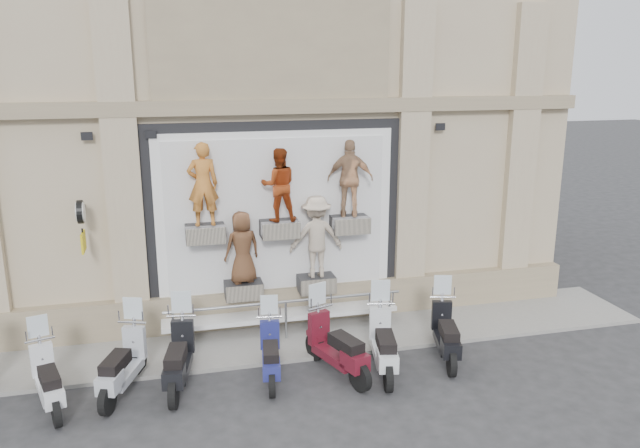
% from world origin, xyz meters
% --- Properties ---
extents(ground, '(90.00, 90.00, 0.00)m').
position_xyz_m(ground, '(0.00, 0.00, 0.00)').
color(ground, '#2B2B2D').
rests_on(ground, ground).
extents(sidewalk, '(16.00, 2.20, 0.08)m').
position_xyz_m(sidewalk, '(0.00, 2.10, 0.04)').
color(sidewalk, gray).
rests_on(sidewalk, ground).
extents(building, '(14.00, 8.60, 12.00)m').
position_xyz_m(building, '(0.00, 7.00, 6.00)').
color(building, tan).
rests_on(building, ground).
extents(shop_vitrine, '(5.60, 0.83, 4.30)m').
position_xyz_m(shop_vitrine, '(0.11, 2.75, 2.37)').
color(shop_vitrine, black).
rests_on(shop_vitrine, ground).
extents(guard_rail, '(5.06, 0.10, 0.93)m').
position_xyz_m(guard_rail, '(0.00, 2.00, 0.47)').
color(guard_rail, '#9EA0A5').
rests_on(guard_rail, ground).
extents(clock_sign_bracket, '(0.10, 0.80, 1.02)m').
position_xyz_m(clock_sign_bracket, '(-3.90, 2.47, 2.80)').
color(clock_sign_bracket, black).
rests_on(clock_sign_bracket, ground).
extents(scooter_b, '(1.05, 1.89, 1.48)m').
position_xyz_m(scooter_b, '(-4.42, 0.42, 0.74)').
color(scooter_b, silver).
rests_on(scooter_b, ground).
extents(scooter_c, '(1.18, 2.01, 1.57)m').
position_xyz_m(scooter_c, '(-3.21, 0.63, 0.79)').
color(scooter_c, '#A3A7B1').
rests_on(scooter_c, ground).
extents(scooter_d, '(0.91, 2.05, 1.61)m').
position_xyz_m(scooter_d, '(-2.24, 0.60, 0.81)').
color(scooter_d, black).
rests_on(scooter_d, ground).
extents(scooter_e, '(0.77, 1.83, 1.44)m').
position_xyz_m(scooter_e, '(-0.58, 0.50, 0.72)').
color(scooter_e, navy).
rests_on(scooter_e, ground).
extents(scooter_f, '(1.23, 2.09, 1.63)m').
position_xyz_m(scooter_f, '(0.65, 0.36, 0.82)').
color(scooter_f, '#510D19').
rests_on(scooter_f, ground).
extents(scooter_g, '(1.00, 2.07, 1.62)m').
position_xyz_m(scooter_g, '(1.54, 0.25, 0.81)').
color(scooter_g, silver).
rests_on(scooter_g, ground).
extents(scooter_h, '(1.04, 1.98, 1.55)m').
position_xyz_m(scooter_h, '(2.92, 0.45, 0.77)').
color(scooter_h, black).
rests_on(scooter_h, ground).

